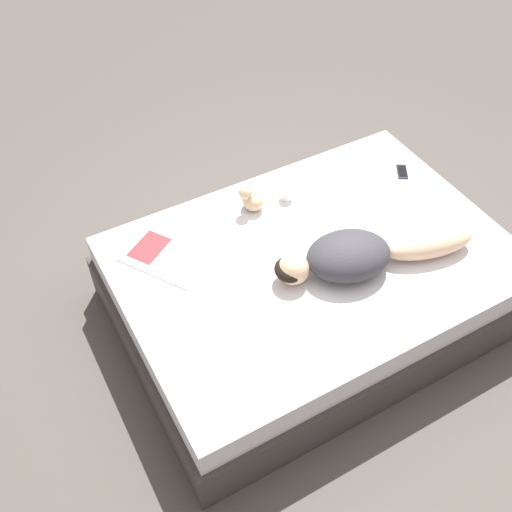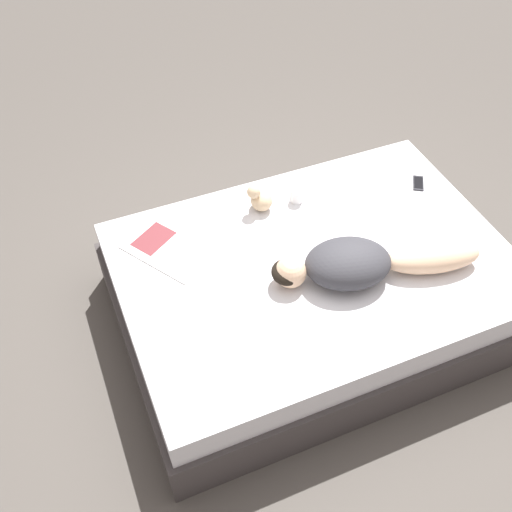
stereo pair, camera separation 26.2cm
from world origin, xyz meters
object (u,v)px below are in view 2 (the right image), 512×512
Objects in this scene: person at (365,263)px; coffee_mug at (297,195)px; open_magazine at (169,248)px; cell_phone at (418,183)px.

person is 10.20× the size of coffee_mug.
person is at bearing -155.61° from open_magazine.
person is 0.70m from coffee_mug.
coffee_mug is 0.75× the size of cell_phone.
coffee_mug is at bearing 20.37° from person.
coffee_mug is (0.09, -0.86, 0.04)m from open_magazine.
person is at bearing 69.13° from cell_phone.
coffee_mug is at bearing 20.84° from cell_phone.
coffee_mug is (0.70, 0.08, -0.05)m from person.
open_magazine is 5.14× the size of coffee_mug.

